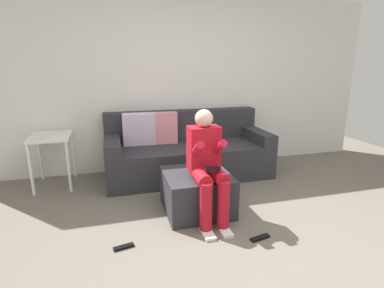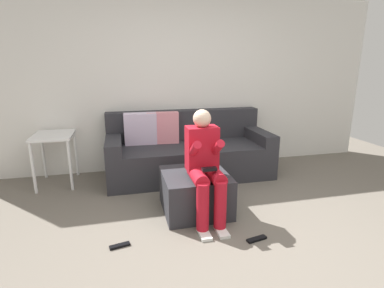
# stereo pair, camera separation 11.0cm
# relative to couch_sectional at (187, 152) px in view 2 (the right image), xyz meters

# --- Properties ---
(ground_plane) EXTENTS (7.83, 7.83, 0.00)m
(ground_plane) POSITION_rel_couch_sectional_xyz_m (0.04, -1.96, -0.33)
(ground_plane) COLOR #6B6359
(wall_back) EXTENTS (6.02, 0.10, 2.50)m
(wall_back) POSITION_rel_couch_sectional_xyz_m (0.04, 0.45, 0.92)
(wall_back) COLOR silver
(wall_back) RESTS_ON ground_plane
(couch_sectional) EXTENTS (2.24, 0.92, 0.90)m
(couch_sectional) POSITION_rel_couch_sectional_xyz_m (0.00, 0.00, 0.00)
(couch_sectional) COLOR #2D2D33
(couch_sectional) RESTS_ON ground_plane
(ottoman) EXTENTS (0.68, 0.69, 0.42)m
(ottoman) POSITION_rel_couch_sectional_xyz_m (-0.16, -1.10, -0.12)
(ottoman) COLOR #2D2D33
(ottoman) RESTS_ON ground_plane
(person_seated) EXTENTS (0.31, 0.63, 1.11)m
(person_seated) POSITION_rel_couch_sectional_xyz_m (-0.11, -1.31, 0.26)
(person_seated) COLOR red
(person_seated) RESTS_ON ground_plane
(side_table) EXTENTS (0.48, 0.61, 0.67)m
(side_table) POSITION_rel_couch_sectional_xyz_m (-1.74, 0.05, 0.23)
(side_table) COLOR white
(side_table) RESTS_ON ground_plane
(remote_near_ottoman) EXTENTS (0.20, 0.09, 0.02)m
(remote_near_ottoman) POSITION_rel_couch_sectional_xyz_m (0.24, -1.79, -0.32)
(remote_near_ottoman) COLOR black
(remote_near_ottoman) RESTS_ON ground_plane
(remote_by_storage_bin) EXTENTS (0.18, 0.08, 0.02)m
(remote_by_storage_bin) POSITION_rel_couch_sectional_xyz_m (-0.96, -1.61, -0.32)
(remote_by_storage_bin) COLOR black
(remote_by_storage_bin) RESTS_ON ground_plane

